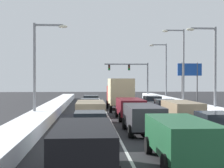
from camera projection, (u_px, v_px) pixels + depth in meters
The scene contains 25 objects.
ground_plane at pixel (132, 121), 26.10m from camera, with size 135.22×135.22×0.00m, color #28282B.
lane_stripe_between_right_lane_and_center_lane at pixel (143, 114), 31.40m from camera, with size 0.14×57.21×0.01m, color silver.
lane_stripe_between_center_lane_and_left_lane at pixel (107, 115), 31.18m from camera, with size 0.14×57.21×0.01m, color silver.
snow_bank_right_shoulder at pixel (199, 109), 31.75m from camera, with size 1.72×57.21×0.90m, color white.
snow_bank_left_shoulder at pixel (49, 111), 30.82m from camera, with size 1.97×57.21×0.79m, color white.
sedan_white_right_lane_second at pixel (215, 127), 17.48m from camera, with size 2.00×4.50×1.51m.
suv_tan_right_lane_third at pixel (182, 111), 23.79m from camera, with size 2.16×4.90×1.67m.
sedan_navy_right_lane_fourth at pixel (165, 108), 29.53m from camera, with size 2.00×4.50×1.51m.
sedan_silver_right_lane_fifth at pixel (152, 103), 36.07m from camera, with size 2.00×4.50×1.51m.
suv_green_center_lane_nearest at pixel (181, 137), 12.85m from camera, with size 2.16×4.90×1.67m.
suv_charcoal_center_lane_second at pixel (143, 116), 20.22m from camera, with size 2.16×4.90×1.67m.
suv_maroon_center_lane_third at pixel (130, 107), 27.30m from camera, with size 2.16×4.90×1.67m.
box_truck_center_lane_fourth at pixel (120, 92), 35.44m from camera, with size 2.53×7.20×3.36m.
suv_gray_center_lane_fifth at pixel (116, 97), 43.68m from camera, with size 2.16×4.90×1.67m.
suv_black_left_lane_nearest at pixel (84, 145), 11.13m from camera, with size 2.16×4.90×1.67m.
sedan_white_left_lane_second at pixel (90, 125), 18.01m from camera, with size 2.00×4.50×1.51m.
suv_tan_left_lane_third at pixel (90, 111), 23.78m from camera, with size 2.16×4.90×1.67m.
sedan_navy_left_lane_fourth at pixel (90, 107), 30.74m from camera, with size 2.00×4.50×1.51m.
sedan_silver_left_lane_fifth at pixel (91, 102), 37.54m from camera, with size 2.00×4.50×1.51m.
traffic_light_gantry at pixel (134, 73), 57.46m from camera, with size 7.54×0.47×6.20m.
street_lamp_right_near at pixel (211, 63), 29.12m from camera, with size 2.66×0.36×7.83m.
street_lamp_right_mid at pixel (181, 61), 39.50m from camera, with size 2.66×0.36×9.20m.
street_lamp_right_far at pixel (164, 67), 49.91m from camera, with size 2.66×0.36×8.62m.
street_lamp_left_mid at pixel (39, 62), 25.96m from camera, with size 2.66×0.36×7.61m.
roadside_sign_right at pixel (190, 74), 43.89m from camera, with size 3.20×0.16×5.50m.
Camera 1 is at (-3.31, -5.10, 3.17)m, focal length 53.93 mm.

